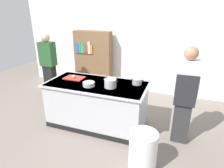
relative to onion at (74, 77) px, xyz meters
The scene contains 12 objects.
ground_plane 1.10m from the onion, ahead, with size 10.00×10.00×0.00m, color slate.
back_wall 2.17m from the onion, 75.02° to the left, with size 6.40×0.12×3.00m, color white.
counter_island 0.74m from the onion, ahead, with size 1.98×0.98×0.90m.
cutting_board 0.07m from the onion, 111.32° to the left, with size 0.40×0.28×0.02m, color red.
onion is the anchor object (origin of this frame).
stock_pot 0.88m from the onion, 10.45° to the right, with size 0.29×0.22×0.16m.
sauce_pan 1.30m from the onion, ahead, with size 0.25×0.18×0.11m.
mixing_bowl 0.52m from the onion, 27.31° to the right, with size 0.22×0.22×0.08m, color #B7BABF.
trash_bin 2.02m from the onion, 29.53° to the right, with size 0.41×0.41×0.62m, color white.
person_chef 2.17m from the onion, ahead, with size 0.38×0.25×1.72m.
person_guest 1.36m from the onion, 148.76° to the left, with size 0.38×0.24×1.72m.
bookshelf 1.77m from the onion, 102.28° to the left, with size 1.10×0.31×1.70m.
Camera 1 is at (1.45, -3.11, 2.22)m, focal length 30.24 mm.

